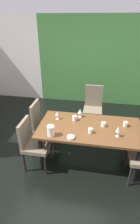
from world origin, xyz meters
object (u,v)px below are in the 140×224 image
at_px(chair_left_far, 42,124).
at_px(cup_south, 74,118).
at_px(dining_table, 90,131).
at_px(wine_glass_north, 118,130).
at_px(cup_west, 125,124).
at_px(serving_bowl_center, 71,137).
at_px(wine_glass_front, 57,114).
at_px(chair_head_far, 93,105).
at_px(cup_right, 103,124).
at_px(chair_left_near, 32,142).
at_px(wine_glass_near_shelf, 80,111).
at_px(pitcher_corner, 51,131).
at_px(cup_near_window, 90,131).

distance_m(chair_left_far, cup_south, 0.73).
relative_size(dining_table, wine_glass_north, 9.79).
distance_m(dining_table, cup_west, 0.63).
bearing_deg(serving_bowl_center, wine_glass_front, 122.39).
relative_size(chair_head_far, serving_bowl_center, 8.42).
bearing_deg(cup_south, cup_right, -11.20).
distance_m(chair_left_near, wine_glass_north, 1.46).
relative_size(wine_glass_near_shelf, pitcher_corner, 0.94).
bearing_deg(pitcher_corner, wine_glass_front, 92.38).
height_order(serving_bowl_center, cup_south, cup_south).
relative_size(wine_glass_near_shelf, cup_near_window, 1.96).
bearing_deg(chair_left_far, dining_table, 73.93).
bearing_deg(wine_glass_near_shelf, chair_head_far, 77.68).
relative_size(cup_south, pitcher_corner, 0.52).
relative_size(wine_glass_front, pitcher_corner, 0.84).
bearing_deg(cup_right, cup_near_window, -131.20).
distance_m(chair_left_far, wine_glass_near_shelf, 0.83).
height_order(wine_glass_front, wine_glass_north, wine_glass_north).
xyz_separation_m(chair_left_far, wine_glass_north, (1.42, -0.48, 0.34)).
bearing_deg(wine_glass_north, chair_left_near, -176.74).
bearing_deg(chair_left_near, cup_right, 106.33).
bearing_deg(wine_glass_front, wine_glass_north, -19.24).
bearing_deg(cup_west, cup_south, 177.37).
relative_size(chair_left_near, wine_glass_near_shelf, 5.57).
relative_size(wine_glass_near_shelf, serving_bowl_center, 1.38).
distance_m(cup_west, cup_near_window, 0.66).
height_order(wine_glass_front, serving_bowl_center, wine_glass_front).
bearing_deg(cup_south, chair_head_far, 75.28).
relative_size(cup_west, pitcher_corner, 0.47).
bearing_deg(cup_south, chair_left_near, -145.86).
distance_m(chair_head_far, serving_bowl_center, 1.70).
distance_m(chair_head_far, cup_right, 1.27).
relative_size(cup_right, pitcher_corner, 0.45).
height_order(wine_glass_north, serving_bowl_center, wine_glass_north).
distance_m(dining_table, chair_left_far, 1.02).
xyz_separation_m(chair_head_far, wine_glass_near_shelf, (-0.21, -0.97, 0.32)).
height_order(chair_left_far, serving_bowl_center, chair_left_far).
relative_size(chair_left_near, serving_bowl_center, 7.71).
distance_m(chair_left_far, wine_glass_front, 0.49).
relative_size(chair_left_far, cup_right, 12.49).
bearing_deg(chair_left_far, serving_bowl_center, 46.91).
height_order(chair_left_far, chair_left_near, chair_left_far).
bearing_deg(cup_south, dining_table, -30.43).
xyz_separation_m(cup_near_window, cup_right, (0.21, 0.24, -0.01)).
height_order(chair_head_far, cup_right, chair_head_far).
distance_m(dining_table, wine_glass_near_shelf, 0.44).
bearing_deg(cup_west, chair_left_near, -165.27).
bearing_deg(wine_glass_north, chair_left_far, 161.32).
height_order(chair_head_far, cup_near_window, chair_head_far).
height_order(chair_left_far, wine_glass_north, chair_left_far).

